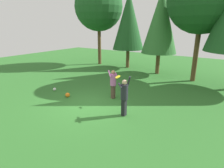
# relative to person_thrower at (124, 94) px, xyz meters

# --- Properties ---
(ground_plane) EXTENTS (40.00, 40.00, 0.00)m
(ground_plane) POSITION_rel_person_thrower_xyz_m (-2.20, 0.17, -1.05)
(ground_plane) COLOR #2D6B28
(person_thrower) EXTENTS (0.69, 0.69, 1.94)m
(person_thrower) POSITION_rel_person_thrower_xyz_m (0.00, 0.00, 0.00)
(person_thrower) COLOR black
(person_thrower) RESTS_ON ground_plane
(person_catcher) EXTENTS (0.74, 0.73, 1.67)m
(person_catcher) POSITION_rel_person_thrower_xyz_m (-1.66, 1.57, -0.06)
(person_catcher) COLOR #4C382D
(person_catcher) RESTS_ON ground_plane
(frisbee) EXTENTS (0.36, 0.36, 0.14)m
(frisbee) POSITION_rel_person_thrower_xyz_m (-0.95, 0.93, 0.48)
(frisbee) COLOR yellow
(ball_white) EXTENTS (0.19, 0.19, 0.19)m
(ball_white) POSITION_rel_person_thrower_xyz_m (-5.56, 0.54, -0.95)
(ball_white) COLOR white
(ball_white) RESTS_ON ground_plane
(ball_orange) EXTENTS (0.27, 0.27, 0.27)m
(ball_orange) POSITION_rel_person_thrower_xyz_m (-4.00, 0.20, -0.92)
(ball_orange) COLOR orange
(ball_orange) RESTS_ON ground_plane
(tree_left) EXTENTS (3.00, 3.00, 7.16)m
(tree_left) POSITION_rel_person_thrower_xyz_m (-5.17, 9.46, 3.42)
(tree_left) COLOR brown
(tree_left) RESTS_ON ground_plane
(tree_far_left) EXTENTS (4.88, 4.88, 8.33)m
(tree_far_left) POSITION_rel_person_thrower_xyz_m (-8.65, 9.40, 4.83)
(tree_far_left) COLOR brown
(tree_far_left) RESTS_ON ground_plane
(tree_center) EXTENTS (2.95, 2.95, 7.05)m
(tree_center) POSITION_rel_person_thrower_xyz_m (-1.76, 8.73, 3.35)
(tree_center) COLOR brown
(tree_center) RESTS_ON ground_plane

